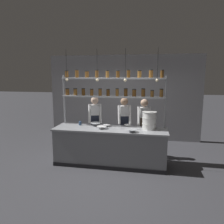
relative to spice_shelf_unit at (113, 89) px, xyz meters
name	(u,v)px	position (x,y,z in m)	size (l,w,h in m)	color
ground_plane	(110,164)	(0.00, -0.33, -1.86)	(40.00, 40.00, 0.00)	#3D3D42
back_wall	(123,98)	(0.00, 1.99, -0.42)	(5.18, 0.12, 2.86)	#939399
prep_counter	(110,146)	(0.00, -0.33, -1.40)	(2.78, 0.76, 0.92)	gray
spice_shelf_unit	(113,89)	(0.00, 0.00, 0.00)	(2.66, 0.28, 2.34)	#999BA0
chef_left	(95,122)	(-0.54, 0.25, -0.92)	(0.41, 0.34, 1.64)	black
chef_center	(124,123)	(0.25, 0.39, -0.94)	(0.41, 0.34, 1.61)	black
chef_right	(144,124)	(0.79, 0.34, -0.95)	(0.39, 0.32, 1.58)	black
container_stack	(149,120)	(0.94, -0.22, -0.72)	(0.34, 0.34, 0.43)	white
prep_bowl_near_left	(96,124)	(-0.42, -0.11, -0.90)	(0.28, 0.28, 0.08)	#B2B7BC
prep_bowl_center_front	(127,126)	(0.39, -0.05, -0.91)	(0.18, 0.18, 0.05)	white
prep_bowl_center_back	(132,131)	(0.56, -0.58, -0.90)	(0.24, 0.24, 0.07)	#B2B7BC
prep_bowl_near_right	(102,128)	(-0.19, -0.41, -0.90)	(0.24, 0.24, 0.06)	white
prep_bowl_far_left	(107,126)	(-0.13, -0.16, -0.91)	(0.18, 0.18, 0.05)	white
serving_cup_front	(80,123)	(-0.84, -0.13, -0.89)	(0.07, 0.07, 0.10)	#334C70
pendant_light_row	(111,78)	(0.02, -0.33, 0.28)	(2.23, 0.07, 0.75)	black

